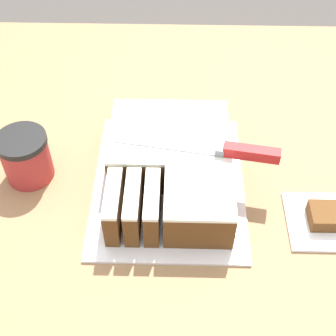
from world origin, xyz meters
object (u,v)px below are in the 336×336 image
(cake_board, at_px, (168,183))
(knife, at_px, (232,151))
(cake, at_px, (170,166))
(coffee_cup, at_px, (25,157))
(brownie, at_px, (324,216))

(cake_board, height_order, knife, knife)
(cake_board, distance_m, cake, 0.05)
(cake, distance_m, knife, 0.12)
(coffee_cup, relative_size, brownie, 1.83)
(cake_board, relative_size, knife, 1.19)
(coffee_cup, bearing_deg, cake_board, -3.98)
(cake, distance_m, coffee_cup, 0.28)
(cake_board, height_order, coffee_cup, coffee_cup)
(cake_board, xyz_separation_m, coffee_cup, (-0.28, 0.02, 0.05))
(brownie, bearing_deg, cake_board, 163.30)
(cake_board, bearing_deg, cake, 53.96)
(knife, relative_size, brownie, 5.54)
(cake_board, xyz_separation_m, cake, (0.00, 0.01, 0.05))
(cake_board, relative_size, cake, 1.20)
(knife, bearing_deg, cake_board, 8.86)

